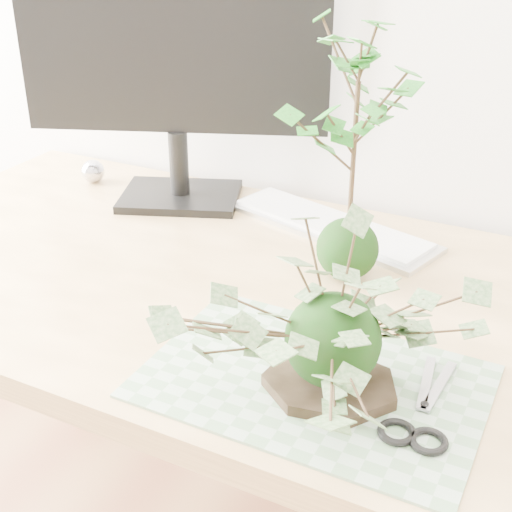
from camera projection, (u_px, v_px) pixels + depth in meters
name	position (u px, v px, depth m)	size (l,w,h in m)	color
desk	(309.00, 346.00, 1.10)	(1.60, 0.70, 0.74)	#DCB376
cutting_mat	(313.00, 381.00, 0.87)	(0.41, 0.27, 0.00)	#60875E
stone_dish	(330.00, 384.00, 0.85)	(0.17, 0.17, 0.01)	black
ivy_kokedama	(335.00, 300.00, 0.80)	(0.39, 0.39, 0.23)	black
maple_kokedama	(357.00, 98.00, 0.99)	(0.28, 0.28, 0.40)	black
keyboard	(330.00, 225.00, 1.27)	(0.42, 0.23, 0.02)	beige
monitor	(176.00, 50.00, 1.27)	(0.53, 0.24, 0.49)	black
foil_ball	(93.00, 171.00, 1.46)	(0.05, 0.05, 0.05)	silver
scissors	(416.00, 424.00, 0.80)	(0.08, 0.18, 0.01)	gray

